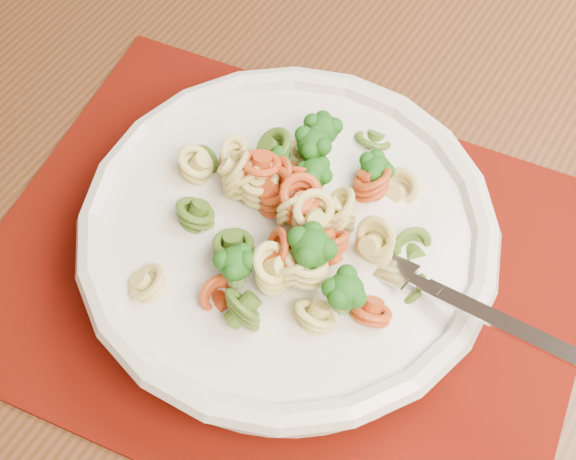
% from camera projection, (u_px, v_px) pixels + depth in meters
% --- Properties ---
extents(dining_table, '(1.63, 1.24, 0.72)m').
position_uv_depth(dining_table, '(373.00, 248.00, 0.69)').
color(dining_table, '#572C18').
rests_on(dining_table, ground).
extents(placemat, '(0.43, 0.35, 0.00)m').
position_uv_depth(placemat, '(285.00, 270.00, 0.57)').
color(placemat, '#540A03').
rests_on(placemat, dining_table).
extents(pasta_bowl, '(0.29, 0.29, 0.05)m').
position_uv_depth(pasta_bowl, '(288.00, 236.00, 0.55)').
color(pasta_bowl, beige).
rests_on(pasta_bowl, placemat).
extents(pasta_broccoli_heap, '(0.24, 0.24, 0.06)m').
position_uv_depth(pasta_broccoli_heap, '(288.00, 225.00, 0.54)').
color(pasta_broccoli_heap, '#D9C46B').
rests_on(pasta_broccoli_heap, pasta_bowl).
extents(fork, '(0.18, 0.09, 0.08)m').
position_uv_depth(fork, '(395.00, 271.00, 0.52)').
color(fork, silver).
rests_on(fork, pasta_bowl).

